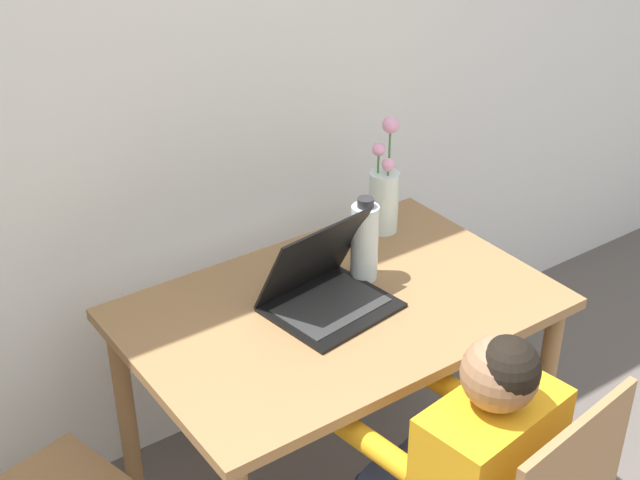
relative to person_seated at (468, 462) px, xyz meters
The scene contains 6 objects.
wall_back 1.29m from the person_seated, 97.60° to the left, with size 6.40×0.05×2.50m.
dining_table 0.52m from the person_seated, 86.83° to the left, with size 1.08×0.71×0.73m.
person_seated is the anchor object (origin of this frame).
laptop 0.57m from the person_seated, 90.43° to the left, with size 0.33×0.29×0.24m.
flower_vase 0.88m from the person_seated, 64.23° to the left, with size 0.09×0.09×0.35m.
water_bottle 0.66m from the person_seated, 74.64° to the left, with size 0.07×0.07×0.24m.
Camera 1 is at (-0.97, 0.11, 2.01)m, focal length 50.00 mm.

